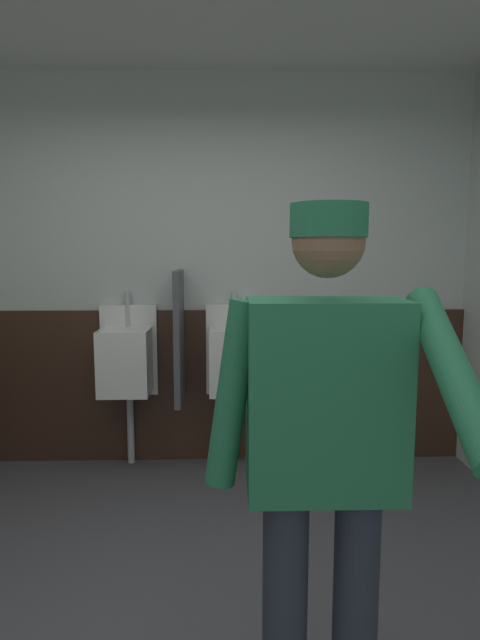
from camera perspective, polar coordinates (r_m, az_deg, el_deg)
The scene contains 6 objects.
wall_back at distance 3.76m, azimuth -4.27°, elevation 5.20°, with size 4.39×0.12×2.74m, color silver.
wainscot_band_back at distance 3.81m, azimuth -4.20°, elevation -7.23°, with size 3.79×0.03×1.11m, color #382319.
urinal_left at distance 3.67m, azimuth -12.44°, elevation -4.35°, with size 0.40×0.34×1.24m.
urinal_middle at distance 3.61m, azimuth -0.63°, elevation -4.39°, with size 0.40×0.34×1.24m.
privacy_divider_panel at distance 3.52m, azimuth -6.73°, elevation -1.88°, with size 0.04×0.40×0.90m, color #4C4C51.
person at distance 1.58m, azimuth 9.29°, elevation -12.94°, with size 0.67×0.60×1.66m.
Camera 1 is at (0.18, -1.80, 1.52)m, focal length 29.02 mm.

